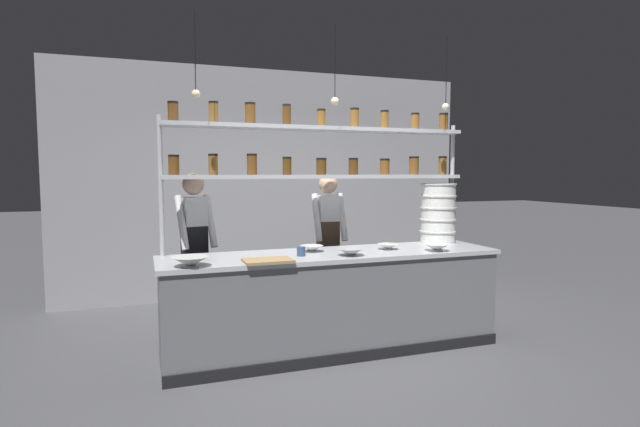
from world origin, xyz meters
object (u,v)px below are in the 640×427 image
at_px(chef_left, 195,245).
at_px(prep_bowl_center_front, 312,249).
at_px(chef_center, 328,238).
at_px(container_stack, 438,213).
at_px(prep_bowl_near_right, 351,252).
at_px(cutting_board, 268,261).
at_px(prep_bowl_far_left, 190,262).
at_px(serving_cup_front, 301,251).
at_px(spice_shelf_unit, 321,157).
at_px(prep_bowl_center_back, 388,247).
at_px(prep_bowl_near_left, 437,248).

distance_m(chef_left, prep_bowl_center_front, 1.18).
height_order(chef_center, container_stack, chef_center).
bearing_deg(chef_center, prep_bowl_near_right, -97.23).
xyz_separation_m(chef_center, cutting_board, (-0.94, -1.11, -0.01)).
distance_m(cutting_board, prep_bowl_far_left, 0.62).
height_order(cutting_board, prep_bowl_near_right, prep_bowl_near_right).
xyz_separation_m(container_stack, serving_cup_front, (-1.62, -0.35, -0.27)).
bearing_deg(serving_cup_front, container_stack, 12.15).
bearing_deg(prep_bowl_center_front, prep_bowl_far_left, -161.05).
bearing_deg(prep_bowl_center_front, chef_center, 59.11).
xyz_separation_m(prep_bowl_near_right, prep_bowl_far_left, (-1.39, -0.06, 0.01)).
bearing_deg(prep_bowl_center_front, container_stack, 6.05).
height_order(spice_shelf_unit, prep_bowl_center_back, spice_shelf_unit).
bearing_deg(chef_left, prep_bowl_near_left, -40.38).
bearing_deg(cutting_board, prep_bowl_center_back, 12.65).
bearing_deg(serving_cup_front, cutting_board, -150.33).
xyz_separation_m(chef_left, serving_cup_front, (0.84, -0.80, 0.01)).
relative_size(prep_bowl_near_left, prep_bowl_center_front, 1.12).
bearing_deg(container_stack, prep_bowl_near_right, -158.12).
height_order(chef_left, prep_bowl_center_front, chef_left).
relative_size(spice_shelf_unit, container_stack, 4.87).
xyz_separation_m(cutting_board, prep_bowl_near_right, (0.77, 0.06, 0.02)).
height_order(cutting_board, serving_cup_front, serving_cup_front).
xyz_separation_m(chef_center, prep_bowl_near_left, (0.70, -1.07, 0.01)).
bearing_deg(chef_center, chef_left, -173.42).
bearing_deg(cutting_board, prep_bowl_far_left, 179.77).
height_order(container_stack, prep_bowl_center_back, container_stack).
relative_size(prep_bowl_center_front, prep_bowl_far_left, 0.74).
xyz_separation_m(container_stack, prep_bowl_far_left, (-2.60, -0.55, -0.27)).
xyz_separation_m(prep_bowl_center_back, serving_cup_front, (-0.90, -0.08, 0.02)).
distance_m(container_stack, prep_bowl_far_left, 2.67).
height_order(prep_bowl_near_left, prep_bowl_far_left, prep_bowl_far_left).
distance_m(chef_left, prep_bowl_far_left, 1.01).
xyz_separation_m(cutting_board, prep_bowl_center_front, (0.51, 0.39, 0.02)).
relative_size(prep_bowl_near_left, prep_bowl_near_right, 1.01).
height_order(prep_bowl_near_left, prep_bowl_center_back, prep_bowl_near_left).
distance_m(cutting_board, prep_bowl_near_right, 0.77).
xyz_separation_m(chef_left, prep_bowl_near_left, (2.13, -0.96, 0.00)).
bearing_deg(spice_shelf_unit, prep_bowl_center_back, -30.25).
distance_m(container_stack, prep_bowl_center_front, 1.49).
bearing_deg(serving_cup_front, prep_bowl_near_left, -6.94).
bearing_deg(cutting_board, serving_cup_front, 29.67).
distance_m(container_stack, prep_bowl_center_back, 0.82).
height_order(chef_center, prep_bowl_near_left, chef_center).
xyz_separation_m(chef_left, prep_bowl_far_left, (-0.13, -1.00, 0.01)).
xyz_separation_m(spice_shelf_unit, prep_bowl_center_front, (-0.17, -0.22, -0.86)).
bearing_deg(prep_bowl_far_left, prep_bowl_center_back, 8.44).
height_order(spice_shelf_unit, container_stack, spice_shelf_unit).
bearing_deg(prep_bowl_center_front, prep_bowl_near_left, -17.39).
relative_size(prep_bowl_near_left, prep_bowl_center_back, 1.23).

